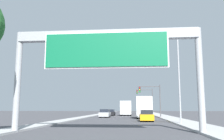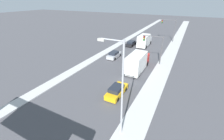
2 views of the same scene
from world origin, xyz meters
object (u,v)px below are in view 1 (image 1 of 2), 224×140
object	(u,v)px
sign_gantry	(106,51)
truck_box_secondary	(126,108)
car_far_center	(105,114)
car_far_right	(146,116)
truck_box_primary	(144,108)
car_far_left	(111,113)
traffic_light_near_intersection	(153,95)
street_lamp_right	(176,71)
traffic_light_mid_block	(147,97)

from	to	relation	value
sign_gantry	truck_box_secondary	size ratio (longest dim) A/B	1.85
car_far_center	car_far_right	distance (m)	14.85
truck_box_primary	car_far_center	bearing A→B (deg)	149.63
car_far_center	truck_box_secondary	xyz separation A→B (m)	(3.50, 12.25, 0.97)
truck_box_primary	truck_box_secondary	xyz separation A→B (m)	(-3.50, 16.35, -0.11)
car_far_left	traffic_light_near_intersection	size ratio (longest dim) A/B	0.77
car_far_center	street_lamp_right	bearing A→B (deg)	-62.02
car_far_center	truck_box_secondary	bearing A→B (deg)	74.05
sign_gantry	street_lamp_right	xyz separation A→B (m)	(6.60, 10.33, -0.04)
truck_box_primary	street_lamp_right	xyz separation A→B (m)	(3.10, -14.91, 3.90)
street_lamp_right	truck_box_primary	bearing A→B (deg)	101.74
car_far_left	traffic_light_near_intersection	world-z (taller)	traffic_light_near_intersection
car_far_right	truck_box_primary	world-z (taller)	truck_box_primary
sign_gantry	car_far_left	size ratio (longest dim) A/B	2.88
car_far_left	car_far_right	size ratio (longest dim) A/B	1.06
sign_gantry	car_far_right	size ratio (longest dim) A/B	3.03
car_far_left	traffic_light_near_intersection	xyz separation A→B (m)	(8.91, -10.26, 3.40)
traffic_light_mid_block	truck_box_primary	bearing A→B (deg)	-94.39
car_far_center	car_far_right	size ratio (longest dim) A/B	1.02
truck_box_secondary	truck_box_primary	bearing A→B (deg)	-77.92
traffic_light_near_intersection	traffic_light_mid_block	world-z (taller)	traffic_light_mid_block
car_far_left	street_lamp_right	size ratio (longest dim) A/B	0.47
car_far_left	truck_box_secondary	xyz separation A→B (m)	(3.50, 1.20, 1.01)
truck_box_secondary	traffic_light_near_intersection	xyz separation A→B (m)	(5.41, -11.46, 2.39)
truck_box_secondary	traffic_light_mid_block	size ratio (longest dim) A/B	1.05
car_far_right	truck_box_primary	distance (m)	9.06
truck_box_secondary	traffic_light_mid_block	distance (m)	10.52
traffic_light_mid_block	car_far_center	bearing A→B (deg)	-113.20
truck_box_primary	sign_gantry	bearing A→B (deg)	-97.90
truck_box_secondary	traffic_light_near_intersection	world-z (taller)	traffic_light_near_intersection
truck_box_secondary	sign_gantry	bearing A→B (deg)	-90.00
car_far_right	traffic_light_mid_block	xyz separation A→B (m)	(1.91, 33.89, 3.90)
car_far_left	street_lamp_right	bearing A→B (deg)	-71.43
car_far_left	truck_box_primary	world-z (taller)	truck_box_primary
sign_gantry	traffic_light_near_intersection	distance (m)	30.65
car_far_right	truck_box_secondary	xyz separation A→B (m)	(-3.50, 25.35, 0.98)
truck_box_primary	traffic_light_near_intersection	xyz separation A→B (m)	(1.91, 4.89, 2.28)
traffic_light_mid_block	car_far_right	bearing A→B (deg)	-93.23
car_far_right	traffic_light_mid_block	size ratio (longest dim) A/B	0.64
sign_gantry	car_far_center	world-z (taller)	sign_gantry
traffic_light_near_intersection	street_lamp_right	xyz separation A→B (m)	(1.18, -19.80, 1.62)
street_lamp_right	traffic_light_mid_block	bearing A→B (deg)	91.71
traffic_light_near_intersection	sign_gantry	bearing A→B (deg)	-100.19
truck_box_primary	truck_box_secondary	world-z (taller)	truck_box_primary
traffic_light_near_intersection	car_far_right	bearing A→B (deg)	-97.85
traffic_light_mid_block	street_lamp_right	bearing A→B (deg)	-88.29
street_lamp_right	car_far_center	bearing A→B (deg)	117.98
traffic_light_mid_block	street_lamp_right	xyz separation A→B (m)	(1.19, -39.80, 1.09)
truck_box_primary	traffic_light_near_intersection	bearing A→B (deg)	68.62
car_far_center	truck_box_primary	size ratio (longest dim) A/B	0.58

